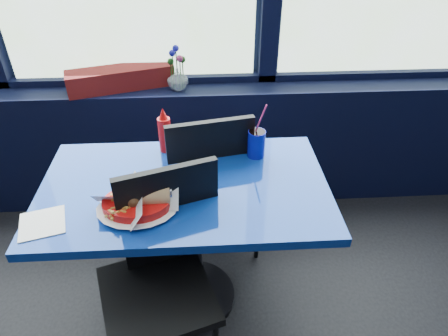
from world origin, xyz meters
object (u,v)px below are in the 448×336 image
(near_table, at_px, (187,217))
(food_basket, at_px, (138,202))
(soda_cup, at_px, (256,143))
(chair_near_back, at_px, (215,178))
(flower_vase, at_px, (177,76))
(ketchup_bottle, at_px, (165,132))
(chair_near_front, at_px, (163,266))
(planter_box, at_px, (121,78))

(near_table, distance_m, food_basket, 0.31)
(soda_cup, bearing_deg, chair_near_back, 147.34)
(near_table, xyz_separation_m, flower_vase, (-0.05, 0.85, 0.31))
(flower_vase, bearing_deg, ketchup_bottle, -93.98)
(near_table, height_order, food_basket, food_basket)
(near_table, height_order, chair_near_front, chair_near_front)
(chair_near_front, relative_size, ketchup_bottle, 4.20)
(near_table, bearing_deg, food_basket, -139.26)
(chair_near_back, height_order, planter_box, chair_near_back)
(food_basket, height_order, ketchup_bottle, ketchup_bottle)
(chair_near_back, xyz_separation_m, planter_box, (-0.52, 0.56, 0.32))
(food_basket, bearing_deg, flower_vase, 107.37)
(planter_box, bearing_deg, flower_vase, -22.58)
(chair_near_back, distance_m, planter_box, 0.83)
(chair_near_front, height_order, flower_vase, flower_vase)
(chair_near_back, distance_m, ketchup_bottle, 0.39)
(flower_vase, xyz_separation_m, ketchup_bottle, (-0.04, -0.57, -0.03))
(flower_vase, bearing_deg, chair_near_front, -92.28)
(planter_box, xyz_separation_m, soda_cup, (0.70, -0.68, -0.04))
(near_table, distance_m, chair_near_front, 0.26)
(planter_box, bearing_deg, chair_near_front, -92.10)
(chair_near_back, bearing_deg, ketchup_bottle, 0.65)
(chair_near_front, relative_size, soda_cup, 3.43)
(chair_near_back, relative_size, ketchup_bottle, 4.23)
(chair_near_front, bearing_deg, planter_box, 86.46)
(chair_near_back, relative_size, soda_cup, 3.46)
(chair_near_front, height_order, planter_box, chair_near_front)
(near_table, distance_m, ketchup_bottle, 0.40)
(near_table, relative_size, planter_box, 2.00)
(near_table, xyz_separation_m, food_basket, (-0.17, -0.15, 0.22))
(chair_near_front, distance_m, food_basket, 0.28)
(chair_near_back, bearing_deg, chair_near_front, 56.49)
(near_table, relative_size, soda_cup, 4.44)
(near_table, bearing_deg, chair_near_front, -111.04)
(chair_near_back, xyz_separation_m, food_basket, (-0.31, -0.47, 0.25))
(flower_vase, relative_size, food_basket, 0.73)
(chair_near_back, distance_m, flower_vase, 0.65)
(chair_near_front, relative_size, chair_near_back, 0.99)
(soda_cup, bearing_deg, chair_near_front, -133.37)
(near_table, xyz_separation_m, ketchup_bottle, (-0.09, 0.27, 0.28))
(flower_vase, bearing_deg, soda_cup, -59.82)
(food_basket, bearing_deg, soda_cup, 59.30)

